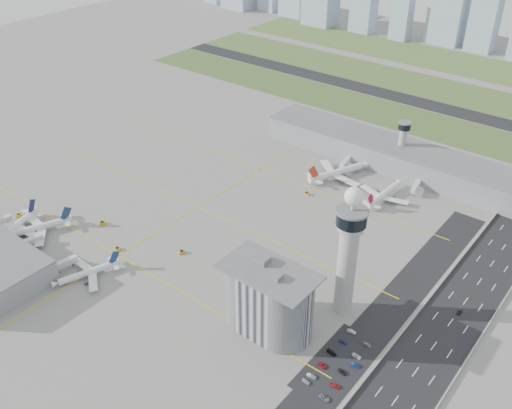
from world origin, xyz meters
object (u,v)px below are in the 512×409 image
Objects in this scene: jet_bridge_far_1 at (418,183)px; car_hw_1 at (459,312)px; tug_0 at (19,215)px; tug_1 at (102,223)px; car_lot_4 at (343,342)px; car_lot_9 at (355,365)px; tug_5 at (365,203)px; car_lot_6 at (324,398)px; airplane_far_a at (340,168)px; tug_4 at (307,193)px; secondary_tower at (402,141)px; car_lot_8 at (342,372)px; car_lot_10 at (357,356)px; airplane_far_b at (385,190)px; admin_building at (269,299)px; car_lot_2 at (323,365)px; car_lot_7 at (335,386)px; airplane_near_c at (84,270)px; tug_3 at (182,252)px; car_lot_1 at (311,376)px; jet_bridge_far_0 at (348,160)px; tug_2 at (117,249)px; jet_bridge_near_1 at (17,249)px; car_lot_3 at (332,353)px; airplane_near_a at (11,225)px; car_lot_11 at (367,345)px; jet_bridge_near_2 at (51,271)px; control_tower at (349,247)px; car_lot_5 at (351,331)px; airplane_near_b at (33,225)px; car_lot_0 at (306,381)px.

jet_bridge_far_1 is 113.30m from car_hw_1.
tug_1 is (43.90, 24.90, 0.02)m from tug_0.
car_lot_4 is 13.35m from car_lot_9.
tug_5 is 145.92m from car_lot_6.
car_lot_6 is 1.17× the size of car_lot_9.
airplane_far_a is at bearing 148.87° from car_hw_1.
car_lot_6 is (41.26, -172.27, -2.21)m from jet_bridge_far_1.
secondary_tower is at bearing 146.40° from tug_4.
car_lot_10 is at bearing 6.20° from car_lot_8.
airplane_far_b is 46.89m from tug_4.
admin_building is 10.46× the size of car_lot_2.
car_lot_9 is (0.72, 13.98, 0.04)m from car_lot_7.
airplane_near_c is 10.56× the size of tug_3.
jet_bridge_far_0 is at bearing 17.01° from car_lot_1.
tug_4 is (-38.85, -25.87, -4.45)m from airplane_far_b.
airplane_far_a is 3.28× the size of jet_bridge_far_0.
tug_2 is (-46.23, -159.08, -1.93)m from jet_bridge_far_0.
car_lot_3 is at bearing -65.70° from jet_bridge_near_1.
car_lot_1 is (183.89, 18.70, -5.07)m from airplane_near_a.
airplane_near_a is 48.18m from tug_1.
admin_building is 10.41× the size of car_lot_11.
tug_0 is 0.77× the size of car_lot_7.
jet_bridge_near_2 and jet_bridge_far_0 have the same top height.
airplane_far_a is 13.93× the size of tug_1.
control_tower is at bearing 31.54° from tug_4.
airplane_far_b is 15.19m from tug_5.
tug_1 is 153.68m from car_lot_5.
airplane_near_a is at bearing -122.73° from secondary_tower.
secondary_tower reaches higher than jet_bridge_near_1.
car_lot_1 is at bearing 145.93° from car_lot_8.
car_hw_1 is at bearing -36.29° from tug_2.
admin_building reaches higher than airplane_near_a.
car_lot_7 is 14.00m from car_lot_9.
airplane_near_b reaches higher than tug_3.
car_lot_5 is (80.70, -84.28, -0.28)m from tug_4.
admin_building is at bearing 66.51° from car_lot_6.
airplane_near_b is at bearing 142.71° from tug_2.
tug_3 is 101.22m from car_lot_2.
car_lot_1 reaches higher than car_lot_6.
tug_4 is at bearing -54.34° from jet_bridge_far_1.
tug_0 reaches higher than car_hw_1.
airplane_far_b is 11.92× the size of tug_0.
airplane_far_b is at bearing 94.65° from admin_building.
airplane_near_a is at bearing 94.19° from car_lot_6.
airplane_near_b is 2.94× the size of jet_bridge_far_0.
airplane_near_c is 178.70m from car_hw_1.
tug_4 reaches higher than car_lot_0.
car_lot_9 is (11.15, 0.12, 0.00)m from car_lot_3.
jet_bridge_near_2 is at bearing 111.19° from car_lot_10.
control_tower reaches higher than car_lot_7.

